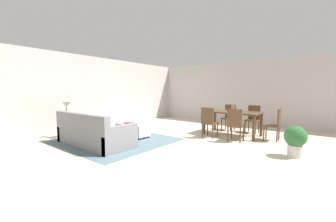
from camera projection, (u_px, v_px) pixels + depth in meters
name	position (u px, v px, depth m)	size (l,w,h in m)	color
ground_plane	(187.00, 150.00, 4.95)	(10.80, 10.80, 0.00)	beige
wall_back	(252.00, 92.00, 8.72)	(9.00, 0.12, 2.70)	beige
wall_left	(97.00, 93.00, 7.99)	(0.12, 11.00, 2.70)	beige
area_rug	(116.00, 140.00, 5.91)	(3.00, 2.80, 0.01)	slate
couch	(93.00, 134.00, 5.36)	(2.25, 0.95, 0.86)	gray
ottoman_table	(133.00, 129.00, 6.36)	(1.09, 0.48, 0.40)	silver
side_table	(67.00, 123.00, 6.23)	(0.40, 0.40, 0.57)	brown
table_lamp	(66.00, 105.00, 6.18)	(0.26, 0.26, 0.53)	brown
dining_table	(232.00, 114.00, 6.56)	(1.69, 0.93, 0.76)	#513823
dining_chair_near_left	(209.00, 121.00, 6.21)	(0.40, 0.40, 0.92)	#513823
dining_chair_near_right	(235.00, 123.00, 5.69)	(0.43, 0.43, 0.92)	#513823
dining_chair_far_left	(229.00, 116.00, 7.47)	(0.41, 0.41, 0.92)	#513823
dining_chair_far_right	(253.00, 117.00, 6.98)	(0.41, 0.41, 0.92)	#513823
dining_chair_head_east	(275.00, 123.00, 5.79)	(0.42, 0.42, 0.92)	#513823
vase_centerpiece	(233.00, 108.00, 6.56)	(0.12, 0.12, 0.20)	#B26659
book_on_ottoman	(128.00, 123.00, 6.40)	(0.26, 0.20, 0.03)	maroon
potted_plant	(295.00, 139.00, 4.37)	(0.44, 0.44, 0.67)	beige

